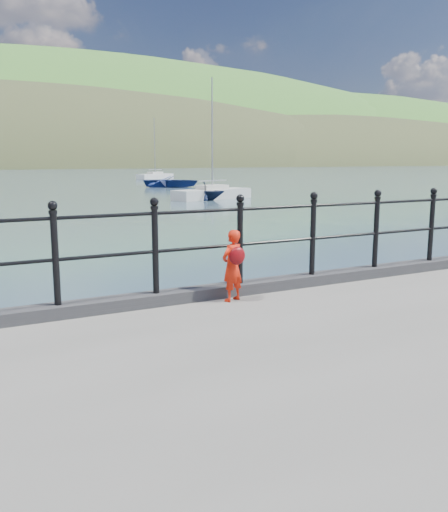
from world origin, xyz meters
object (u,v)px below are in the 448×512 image
launch_blue (172,181)px  sailboat_near (212,194)px  railing (199,236)px  sailboat_far (155,176)px  launch_navy (207,191)px  child (233,265)px

launch_blue → sailboat_near: bearing=-155.8°
launch_blue → sailboat_near: (-3.70, -16.66, -0.23)m
railing → sailboat_far: size_ratio=2.07×
railing → launch_blue: bearing=68.2°
launch_navy → sailboat_near: size_ratio=0.29×
sailboat_far → sailboat_near: 41.04m
launch_navy → sailboat_far: bearing=21.8°
launch_navy → sailboat_far: size_ratio=0.28×
launch_blue → launch_navy: size_ratio=2.25×
child → sailboat_far: (24.45, 68.23, -1.13)m
child → launch_blue: (17.60, 45.23, -0.90)m
launch_blue → child: bearing=-164.5°
child → sailboat_near: bearing=-137.5°
sailboat_far → launch_navy: bearing=-132.0°
launch_navy → sailboat_near: (0.91, 0.93, -0.31)m
launch_blue → sailboat_far: (6.85, 23.00, -0.23)m
launch_blue → sailboat_far: size_ratio=0.63×
launch_navy → sailboat_far: sailboat_far is taller
launch_blue → sailboat_near: 17.07m
launch_navy → launch_blue: bearing=22.9°
launch_blue → sailboat_far: sailboat_far is taller
launch_blue → sailboat_near: sailboat_near is taller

